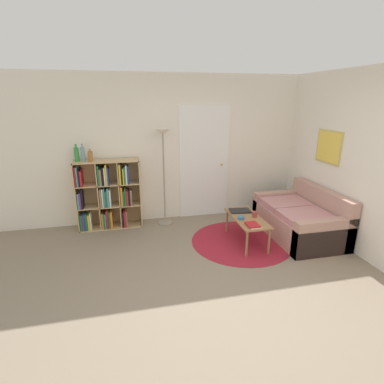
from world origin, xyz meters
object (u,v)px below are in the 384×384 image
floor_lamp (163,148)px  cup (255,214)px  bottle_left (77,154)px  couch (302,219)px  coffee_table (247,221)px  bookshelf (107,195)px  bowl (241,218)px  laptop (240,211)px  bottle_right (90,156)px  bottle_middle (83,154)px

floor_lamp → cup: floor_lamp is taller
cup → bottle_left: size_ratio=0.31×
couch → floor_lamp: bearing=155.3°
floor_lamp → coffee_table: size_ratio=1.82×
floor_lamp → coffee_table: (1.15, -1.03, -1.02)m
bookshelf → bowl: bearing=-29.5°
bottle_left → laptop: bearing=-18.3°
floor_lamp → cup: bearing=-39.2°
bottle_right → bowl: bearing=-26.6°
floor_lamp → bottle_right: size_ratio=8.29×
coffee_table → bottle_left: 2.94m
coffee_table → couch: bearing=2.7°
bookshelf → floor_lamp: 1.26m
coffee_table → bottle_left: bearing=156.3°
bottle_right → couch: bearing=-17.2°
couch → bottle_left: size_ratio=5.30×
floor_lamp → coffee_table: 1.84m
bottle_left → couch: bearing=-16.8°
couch → laptop: couch is taller
couch → laptop: 1.04m
coffee_table → laptop: (-0.01, 0.28, 0.06)m
couch → coffee_table: bearing=-177.3°
laptop → couch: bearing=-13.0°
bottle_left → bookshelf: bearing=-2.7°
coffee_table → bottle_left: bottle_left is taller
laptop → bowl: bearing=-109.3°
coffee_table → cup: bearing=-2.7°
bottle_left → coffee_table: bearing=-23.7°
couch → bottle_right: 3.62m
laptop → bottle_right: bearing=161.1°
bookshelf → laptop: bookshelf is taller
floor_lamp → bowl: 1.75m
bowl → bottle_right: bearing=153.4°
bowl → bottle_left: 2.83m
couch → bottle_middle: 3.75m
cup → bottle_right: 2.81m
cup → bottle_left: 3.02m
floor_lamp → bottle_middle: 1.31m
bottle_left → bottle_right: size_ratio=1.39×
couch → coffee_table: couch is taller
laptop → bottle_left: (-2.54, 0.84, 0.88)m
laptop → bottle_right: size_ratio=1.75×
cup → couch: bearing=3.4°
couch → bottle_right: size_ratio=7.36×
laptop → cup: bearing=-65.3°
laptop → floor_lamp: bearing=146.5°
floor_lamp → bottle_left: size_ratio=5.96×
bookshelf → coffee_table: bookshelf is taller
bowl → bottle_left: (-2.43, 1.15, 0.87)m
bookshelf → bottle_left: size_ratio=4.18×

